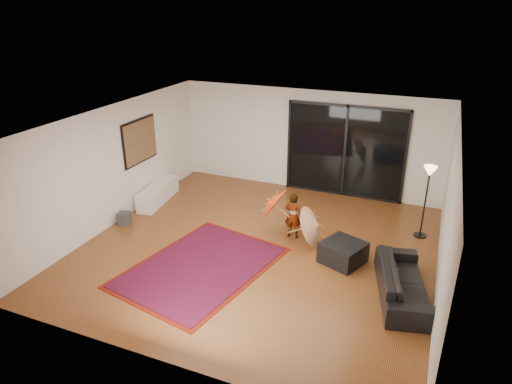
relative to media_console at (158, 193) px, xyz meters
The scene contains 17 objects.
floor 3.49m from the media_console, 20.88° to the right, with size 7.00×7.00×0.00m, color brown.
ceiling 4.27m from the media_console, 20.88° to the right, with size 7.00×7.00×0.00m, color white.
wall_back 4.11m from the media_console, 34.81° to the left, with size 7.00×7.00×0.00m, color silver.
wall_front 5.86m from the media_console, 55.56° to the right, with size 7.00×7.00×0.00m, color silver.
wall_left 1.69m from the media_console, 101.40° to the right, with size 7.00×7.00×0.00m, color silver.
wall_right 6.95m from the media_console, 10.41° to the right, with size 7.00×7.00×0.00m, color silver.
sliding_door 4.90m from the media_console, 27.67° to the left, with size 3.06×0.07×2.40m.
painting 1.46m from the media_console, 131.70° to the right, with size 0.04×1.28×1.08m.
media_console is the anchor object (origin of this frame).
speaker 1.39m from the media_console, 90.00° to the right, with size 0.26×0.26×0.29m, color #424244.
persian_rug 3.43m from the media_console, 43.06° to the right, with size 2.81×3.51×0.02m.
sofa 6.46m from the media_console, 16.22° to the right, with size 1.98×0.77×0.58m, color black.
ottoman 5.12m from the media_console, 12.30° to the right, with size 0.74×0.74×0.42m, color black.
floor_lamp 6.47m from the media_console, ahead, with size 0.28×0.28×1.62m.
child 3.81m from the media_console, ahead, with size 0.37×0.25×1.03m, color #999999.
parasol_orange 3.30m from the media_console, ahead, with size 0.61×0.84×0.88m.
parasol_white 4.42m from the media_console, ahead, with size 0.56×0.89×0.94m.
Camera 1 is at (3.11, -7.69, 4.84)m, focal length 32.00 mm.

